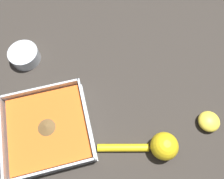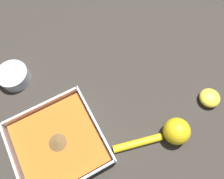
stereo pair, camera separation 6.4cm
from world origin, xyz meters
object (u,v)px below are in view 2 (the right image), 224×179
Objects in this scene: square_dish at (58,144)px; spice_bowl at (14,76)px; lemon_half at (210,98)px; lemon_squeezer at (171,133)px.

square_dish reaches higher than spice_bowl.
square_dish is at bearing 78.60° from lemon_half.
spice_bowl reaches higher than lemon_half.
square_dish is 0.30m from lemon_squeezer.
lemon_half is at bearing -125.32° from spice_bowl.
spice_bowl is (0.25, 0.04, 0.00)m from square_dish.
lemon_half is (-0.34, -0.48, -0.00)m from spice_bowl.
lemon_squeezer is at bearing -113.52° from square_dish.
lemon_half is (-0.09, -0.44, -0.00)m from square_dish.
spice_bowl is 0.59m from lemon_half.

